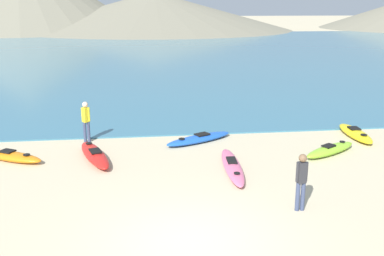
% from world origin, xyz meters
% --- Properties ---
extents(ground_plane, '(400.00, 400.00, 0.00)m').
position_xyz_m(ground_plane, '(0.00, 0.00, 0.00)').
color(ground_plane, '#C6B793').
extents(bay_water, '(160.00, 70.00, 0.06)m').
position_xyz_m(bay_water, '(0.00, 43.63, 0.03)').
color(bay_water, teal).
rests_on(bay_water, ground_plane).
extents(far_hill_midleft, '(58.30, 58.30, 7.79)m').
position_xyz_m(far_hill_midleft, '(3.10, 89.22, 3.89)').
color(far_hill_midleft, gray).
rests_on(far_hill_midleft, ground_plane).
extents(kayak_on_sand_0, '(2.63, 1.93, 0.35)m').
position_xyz_m(kayak_on_sand_0, '(-5.55, 6.34, 0.15)').
color(kayak_on_sand_0, orange).
rests_on(kayak_on_sand_0, ground_plane).
extents(kayak_on_sand_1, '(1.58, 3.21, 0.39)m').
position_xyz_m(kayak_on_sand_1, '(-2.64, 6.09, 0.17)').
color(kayak_on_sand_1, red).
rests_on(kayak_on_sand_1, ground_plane).
extents(kayak_on_sand_3, '(0.81, 3.60, 0.30)m').
position_xyz_m(kayak_on_sand_3, '(1.98, 4.45, 0.13)').
color(kayak_on_sand_3, '#E5668C').
rests_on(kayak_on_sand_3, ground_plane).
extents(kayak_on_sand_4, '(3.01, 2.08, 0.32)m').
position_xyz_m(kayak_on_sand_4, '(1.33, 7.68, 0.14)').
color(kayak_on_sand_4, blue).
rests_on(kayak_on_sand_4, ground_plane).
extents(kayak_on_sand_5, '(0.89, 2.88, 0.36)m').
position_xyz_m(kayak_on_sand_5, '(7.85, 7.59, 0.16)').
color(kayak_on_sand_5, yellow).
rests_on(kayak_on_sand_5, ground_plane).
extents(kayak_on_sand_7, '(2.58, 1.90, 0.37)m').
position_xyz_m(kayak_on_sand_7, '(5.90, 5.61, 0.16)').
color(kayak_on_sand_7, '#8CCC2D').
rests_on(kayak_on_sand_7, ground_plane).
extents(person_near_foreground, '(0.32, 0.22, 1.58)m').
position_xyz_m(person_near_foreground, '(3.13, 1.26, 0.91)').
color(person_near_foreground, '#384260').
rests_on(person_near_foreground, ground_plane).
extents(person_near_waterline, '(0.33, 0.29, 1.64)m').
position_xyz_m(person_near_waterline, '(-3.10, 8.25, 0.94)').
color(person_near_waterline, '#384260').
rests_on(person_near_waterline, ground_plane).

